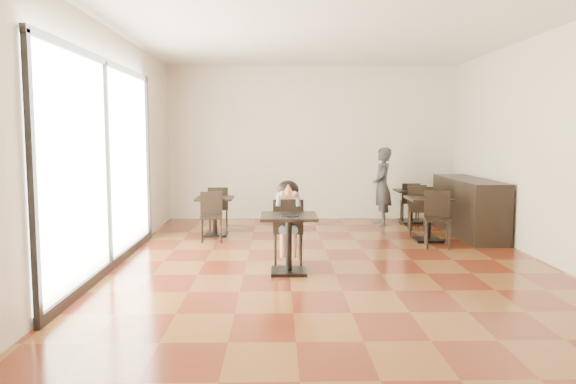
{
  "coord_description": "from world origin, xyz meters",
  "views": [
    {
      "loc": [
        -0.75,
        -7.79,
        1.78
      ],
      "look_at": [
        -0.6,
        -0.21,
        1.0
      ],
      "focal_mm": 35.0,
      "sensor_mm": 36.0,
      "label": 1
    }
  ],
  "objects_px": {
    "cafe_table_back": "(411,206)",
    "child_chair": "(288,231)",
    "child": "(288,222)",
    "cafe_table_mid": "(428,219)",
    "chair_left_a": "(218,208)",
    "cafe_table_left": "(215,216)",
    "child_table": "(289,244)",
    "chair_mid_a": "(420,210)",
    "chair_mid_b": "(438,220)",
    "chair_back_b": "(418,206)",
    "chair_left_b": "(211,217)",
    "chair_back_a": "(410,202)",
    "adult_patron": "(382,187)"
  },
  "relations": [
    {
      "from": "cafe_table_back",
      "to": "child_chair",
      "type": "bearing_deg",
      "value": -125.89
    },
    {
      "from": "child",
      "to": "cafe_table_mid",
      "type": "height_order",
      "value": "child"
    },
    {
      "from": "chair_left_a",
      "to": "child_chair",
      "type": "bearing_deg",
      "value": 108.68
    },
    {
      "from": "cafe_table_mid",
      "to": "cafe_table_left",
      "type": "bearing_deg",
      "value": 170.74
    },
    {
      "from": "child_table",
      "to": "cafe_table_back",
      "type": "relative_size",
      "value": 1.13
    },
    {
      "from": "child",
      "to": "cafe_table_left",
      "type": "bearing_deg",
      "value": 119.7
    },
    {
      "from": "chair_mid_a",
      "to": "chair_left_a",
      "type": "distance_m",
      "value": 3.67
    },
    {
      "from": "cafe_table_mid",
      "to": "chair_mid_b",
      "type": "bearing_deg",
      "value": -90.0
    },
    {
      "from": "chair_back_b",
      "to": "chair_left_b",
      "type": "bearing_deg",
      "value": -154.23
    },
    {
      "from": "chair_left_a",
      "to": "chair_back_a",
      "type": "relative_size",
      "value": 1.02
    },
    {
      "from": "chair_back_b",
      "to": "child_chair",
      "type": "bearing_deg",
      "value": -124.43
    },
    {
      "from": "child",
      "to": "cafe_table_back",
      "type": "relative_size",
      "value": 1.72
    },
    {
      "from": "child_table",
      "to": "chair_mid_b",
      "type": "xyz_separation_m",
      "value": [
        2.38,
        1.59,
        0.06
      ]
    },
    {
      "from": "chair_left_a",
      "to": "chair_back_b",
      "type": "xyz_separation_m",
      "value": [
        3.81,
        0.26,
        -0.01
      ]
    },
    {
      "from": "adult_patron",
      "to": "cafe_table_back",
      "type": "relative_size",
      "value": 2.29
    },
    {
      "from": "child_table",
      "to": "chair_back_a",
      "type": "distance_m",
      "value": 4.93
    },
    {
      "from": "chair_mid_b",
      "to": "adult_patron",
      "type": "bearing_deg",
      "value": 113.61
    },
    {
      "from": "child_chair",
      "to": "adult_patron",
      "type": "height_order",
      "value": "adult_patron"
    },
    {
      "from": "cafe_table_mid",
      "to": "chair_left_a",
      "type": "bearing_deg",
      "value": 162.53
    },
    {
      "from": "child_table",
      "to": "chair_left_b",
      "type": "relative_size",
      "value": 0.93
    },
    {
      "from": "cafe_table_left",
      "to": "cafe_table_back",
      "type": "relative_size",
      "value": 1.02
    },
    {
      "from": "adult_patron",
      "to": "cafe_table_back",
      "type": "height_order",
      "value": "adult_patron"
    },
    {
      "from": "chair_mid_b",
      "to": "chair_back_a",
      "type": "height_order",
      "value": "chair_mid_b"
    },
    {
      "from": "child_table",
      "to": "child",
      "type": "xyz_separation_m",
      "value": [
        0.0,
        0.55,
        0.19
      ]
    },
    {
      "from": "child",
      "to": "adult_patron",
      "type": "height_order",
      "value": "adult_patron"
    },
    {
      "from": "adult_patron",
      "to": "chair_back_a",
      "type": "xyz_separation_m",
      "value": [
        0.65,
        0.42,
        -0.36
      ]
    },
    {
      "from": "child_table",
      "to": "cafe_table_back",
      "type": "xyz_separation_m",
      "value": [
        2.56,
        4.09,
        -0.04
      ]
    },
    {
      "from": "cafe_table_left",
      "to": "chair_back_b",
      "type": "height_order",
      "value": "chair_back_b"
    },
    {
      "from": "chair_back_a",
      "to": "chair_left_a",
      "type": "bearing_deg",
      "value": 19.85
    },
    {
      "from": "chair_left_b",
      "to": "chair_back_a",
      "type": "height_order",
      "value": "chair_left_b"
    },
    {
      "from": "adult_patron",
      "to": "chair_back_b",
      "type": "height_order",
      "value": "adult_patron"
    },
    {
      "from": "child_chair",
      "to": "child",
      "type": "relative_size",
      "value": 0.79
    },
    {
      "from": "child_table",
      "to": "chair_back_b",
      "type": "height_order",
      "value": "chair_back_b"
    },
    {
      "from": "chair_mid_b",
      "to": "chair_left_b",
      "type": "distance_m",
      "value": 3.67
    },
    {
      "from": "chair_left_b",
      "to": "chair_back_a",
      "type": "bearing_deg",
      "value": 22.23
    },
    {
      "from": "chair_mid_a",
      "to": "chair_back_b",
      "type": "relative_size",
      "value": 1.1
    },
    {
      "from": "adult_patron",
      "to": "chair_left_a",
      "type": "distance_m",
      "value": 3.22
    },
    {
      "from": "child_table",
      "to": "adult_patron",
      "type": "bearing_deg",
      "value": 63.24
    },
    {
      "from": "child",
      "to": "cafe_table_left",
      "type": "xyz_separation_m",
      "value": [
        -1.24,
        2.18,
        -0.23
      ]
    },
    {
      "from": "child_table",
      "to": "chair_left_b",
      "type": "xyz_separation_m",
      "value": [
        -1.24,
        2.18,
        0.03
      ]
    },
    {
      "from": "child_table",
      "to": "cafe_table_mid",
      "type": "height_order",
      "value": "child_table"
    },
    {
      "from": "child_chair",
      "to": "cafe_table_mid",
      "type": "relative_size",
      "value": 1.24
    },
    {
      "from": "chair_left_b",
      "to": "chair_back_b",
      "type": "relative_size",
      "value": 1.02
    },
    {
      "from": "child_table",
      "to": "chair_left_a",
      "type": "bearing_deg",
      "value": 110.77
    },
    {
      "from": "cafe_table_back",
      "to": "cafe_table_left",
      "type": "bearing_deg",
      "value": -160.39
    },
    {
      "from": "chair_left_a",
      "to": "chair_back_a",
      "type": "bearing_deg",
      "value": -172.12
    },
    {
      "from": "adult_patron",
      "to": "cafe_table_left",
      "type": "relative_size",
      "value": 2.25
    },
    {
      "from": "chair_back_b",
      "to": "cafe_table_mid",
      "type": "bearing_deg",
      "value": -91.16
    },
    {
      "from": "child_chair",
      "to": "chair_left_b",
      "type": "relative_size",
      "value": 1.11
    },
    {
      "from": "chair_back_a",
      "to": "child_table",
      "type": "bearing_deg",
      "value": 64.85
    }
  ]
}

